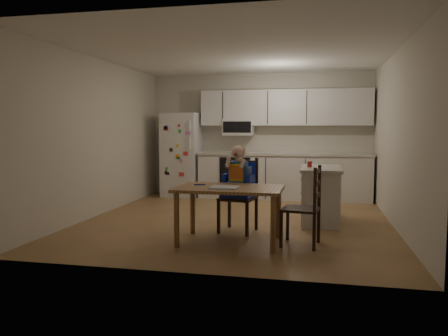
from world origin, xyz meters
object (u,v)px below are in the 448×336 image
red_cup (310,164)px  chair_side (309,201)px  kitchen_island (321,194)px  dining_table (230,194)px  chair_booster (239,179)px  refrigerator (182,155)px

red_cup → chair_side: size_ratio=0.09×
kitchen_island → red_cup: 0.48m
dining_table → chair_side: size_ratio=1.34×
red_cup → dining_table: size_ratio=0.07×
dining_table → chair_side: chair_side is taller
red_cup → chair_side: bearing=-89.2°
dining_table → chair_booster: bearing=89.2°
red_cup → chair_booster: bearing=-139.3°
refrigerator → red_cup: refrigerator is taller
dining_table → chair_booster: (0.01, 0.62, 0.11)m
kitchen_island → chair_booster: bearing=-142.9°
kitchen_island → red_cup: size_ratio=13.01×
refrigerator → chair_side: refrigerator is taller
kitchen_island → chair_booster: size_ratio=0.95×
red_cup → chair_booster: chair_booster is taller
chair_booster → chair_side: bearing=-22.0°
chair_booster → red_cup: bearing=50.5°
refrigerator → chair_side: bearing=-52.3°
red_cup → chair_side: 1.41m
kitchen_island → chair_side: (-0.15, -1.40, 0.12)m
red_cup → dining_table: bearing=-123.4°
refrigerator → chair_booster: refrigerator is taller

